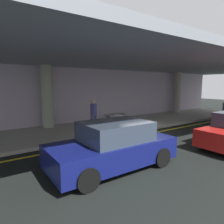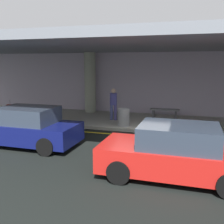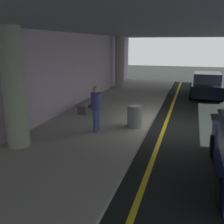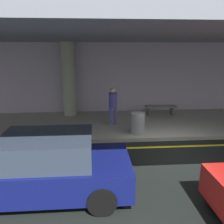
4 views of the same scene
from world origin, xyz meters
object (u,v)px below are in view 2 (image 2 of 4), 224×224
(bench_metal, at_px, (165,111))
(trash_bin_steel, at_px, (124,117))
(suitcase_upright_primary, at_px, (10,110))
(car_navy, at_px, (26,127))
(support_column_far_left, at_px, (90,83))
(car_red, at_px, (175,153))
(traveler_with_luggage, at_px, (113,102))

(bench_metal, distance_m, trash_bin_steel, 3.14)
(suitcase_upright_primary, height_order, trash_bin_steel, suitcase_upright_primary)
(car_navy, bearing_deg, support_column_far_left, -88.20)
(suitcase_upright_primary, height_order, bench_metal, suitcase_upright_primary)
(car_navy, relative_size, trash_bin_steel, 4.82)
(trash_bin_steel, bearing_deg, support_column_far_left, 133.69)
(suitcase_upright_primary, xyz_separation_m, bench_metal, (8.77, 1.87, 0.04))
(support_column_far_left, distance_m, bench_metal, 4.88)
(car_red, bearing_deg, suitcase_upright_primary, 145.07)
(bench_metal, relative_size, trash_bin_steel, 1.88)
(traveler_with_luggage, bearing_deg, car_red, 76.95)
(car_navy, bearing_deg, bench_metal, -124.59)
(bench_metal, height_order, trash_bin_steel, trash_bin_steel)
(car_red, distance_m, trash_bin_steel, 5.73)
(support_column_far_left, relative_size, suitcase_upright_primary, 4.06)
(traveler_with_luggage, distance_m, bench_metal, 3.00)
(traveler_with_luggage, xyz_separation_m, bench_metal, (2.57, 1.42, -0.61))
(traveler_with_luggage, bearing_deg, trash_bin_steel, 82.28)
(car_navy, xyz_separation_m, bench_metal, (4.58, 6.31, -0.21))
(suitcase_upright_primary, bearing_deg, support_column_far_left, 1.03)
(traveler_with_luggage, height_order, trash_bin_steel, traveler_with_luggage)
(support_column_far_left, relative_size, car_navy, 0.89)
(support_column_far_left, xyz_separation_m, suitcase_upright_primary, (-4.14, -2.31, -1.51))
(support_column_far_left, height_order, traveler_with_luggage, support_column_far_left)
(trash_bin_steel, bearing_deg, car_navy, -128.53)
(support_column_far_left, xyz_separation_m, traveler_with_luggage, (2.06, -1.86, -0.86))
(bench_metal, bearing_deg, car_navy, -125.99)
(suitcase_upright_primary, relative_size, trash_bin_steel, 1.06)
(car_red, height_order, trash_bin_steel, car_red)
(car_red, relative_size, bench_metal, 2.56)
(traveler_with_luggage, xyz_separation_m, suitcase_upright_primary, (-6.21, -0.45, -0.65))
(trash_bin_steel, bearing_deg, traveler_with_luggage, 125.81)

